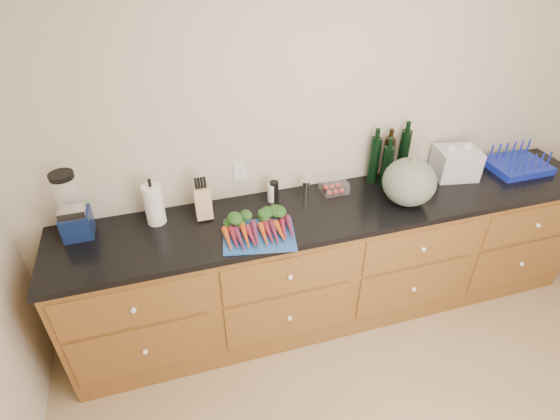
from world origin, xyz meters
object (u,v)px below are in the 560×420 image
object	(u,v)px
carrots	(257,228)
blender_appliance	(72,209)
dish_rack	(517,164)
squash	(409,182)
cutting_board	(259,236)
paper_towel	(154,204)
tomato_box	(334,187)
knife_block	(203,203)

from	to	relation	value
carrots	blender_appliance	world-z (taller)	blender_appliance
dish_rack	blender_appliance	bearing A→B (deg)	178.52
squash	carrots	bearing A→B (deg)	-177.78
cutting_board	carrots	xyz separation A→B (m)	(0.00, 0.04, 0.03)
paper_towel	tomato_box	world-z (taller)	paper_towel
tomato_box	carrots	bearing A→B (deg)	-154.38
carrots	blender_appliance	xyz separation A→B (m)	(-1.01, 0.28, 0.15)
cutting_board	carrots	size ratio (longest dim) A/B	1.03
cutting_board	tomato_box	xyz separation A→B (m)	(0.61, 0.33, 0.03)
squash	dish_rack	bearing A→B (deg)	9.14
paper_towel	cutting_board	bearing A→B (deg)	-29.63
blender_appliance	paper_towel	bearing A→B (deg)	0.29
paper_towel	dish_rack	bearing A→B (deg)	-1.78
tomato_box	dish_rack	xyz separation A→B (m)	(1.41, -0.09, 0.00)
cutting_board	squash	size ratio (longest dim) A/B	1.23
blender_appliance	knife_block	size ratio (longest dim) A/B	2.11
tomato_box	dish_rack	world-z (taller)	dish_rack
cutting_board	carrots	world-z (taller)	carrots
carrots	knife_block	distance (m)	0.38
cutting_board	blender_appliance	xyz separation A→B (m)	(-1.01, 0.32, 0.18)
squash	dish_rack	distance (m)	1.02
paper_towel	blender_appliance	bearing A→B (deg)	-179.71
cutting_board	paper_towel	distance (m)	0.66
blender_appliance	knife_block	world-z (taller)	blender_appliance
knife_block	tomato_box	size ratio (longest dim) A/B	1.16
carrots	tomato_box	world-z (taller)	tomato_box
carrots	dish_rack	distance (m)	2.02
carrots	blender_appliance	bearing A→B (deg)	164.52
carrots	dish_rack	size ratio (longest dim) A/B	0.99
knife_block	blender_appliance	bearing A→B (deg)	178.61
carrots	squash	distance (m)	1.02
squash	blender_appliance	distance (m)	2.03
squash	blender_appliance	size ratio (longest dim) A/B	0.81
squash	dish_rack	world-z (taller)	squash
knife_block	cutting_board	bearing A→B (deg)	-47.48
carrots	blender_appliance	size ratio (longest dim) A/B	0.98
paper_towel	tomato_box	size ratio (longest dim) A/B	1.51
blender_appliance	paper_towel	distance (m)	0.45
cutting_board	knife_block	world-z (taller)	knife_block
cutting_board	blender_appliance	size ratio (longest dim) A/B	1.00
squash	dish_rack	size ratio (longest dim) A/B	0.82
carrots	tomato_box	distance (m)	0.67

